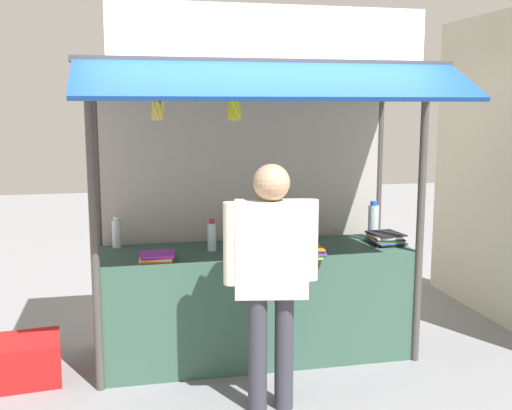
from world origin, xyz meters
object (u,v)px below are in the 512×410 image
(magazine_stack_back_left, at_px, (308,251))
(magazine_stack_front_left, at_px, (266,247))
(water_bottle_rear_center, at_px, (373,221))
(banana_bunch_inner_right, at_px, (158,109))
(water_bottle_right, at_px, (212,236))
(banana_bunch_rightmost, at_px, (234,108))
(plastic_crate, at_px, (29,360))
(magazine_stack_mid_left, at_px, (386,238))
(water_bottle_far_left, at_px, (297,227))
(magazine_stack_back_right, at_px, (157,256))
(water_bottle_left, at_px, (116,233))
(water_bottle_far_right, at_px, (277,226))
(vendor_person, at_px, (271,265))

(magazine_stack_back_left, relative_size, magazine_stack_front_left, 0.90)
(magazine_stack_back_left, bearing_deg, water_bottle_rear_center, 33.01)
(magazine_stack_front_left, xyz_separation_m, banana_bunch_inner_right, (-0.83, -0.40, 1.06))
(water_bottle_right, xyz_separation_m, banana_bunch_rightmost, (0.10, -0.48, 0.98))
(magazine_stack_front_left, bearing_deg, plastic_crate, -178.88)
(water_bottle_right, relative_size, magazine_stack_mid_left, 0.80)
(water_bottle_far_left, relative_size, banana_bunch_inner_right, 0.88)
(magazine_stack_back_right, relative_size, magazine_stack_front_left, 0.81)
(water_bottle_rear_center, bearing_deg, banana_bunch_rightmost, -153.94)
(magazine_stack_back_right, xyz_separation_m, banana_bunch_inner_right, (0.02, -0.29, 1.07))
(water_bottle_right, bearing_deg, magazine_stack_mid_left, -2.93)
(banana_bunch_inner_right, relative_size, banana_bunch_rightmost, 0.99)
(water_bottle_left, xyz_separation_m, magazine_stack_front_left, (1.13, -0.35, -0.09))
(banana_bunch_inner_right, bearing_deg, water_bottle_rear_center, 19.21)
(banana_bunch_rightmost, bearing_deg, magazine_stack_mid_left, 17.25)
(water_bottle_right, height_order, magazine_stack_front_left, water_bottle_right)
(magazine_stack_back_right, distance_m, magazine_stack_back_left, 1.13)
(water_bottle_far_right, xyz_separation_m, vendor_person, (-0.31, -1.07, -0.04))
(water_bottle_left, bearing_deg, banana_bunch_inner_right, -67.85)
(water_bottle_right, height_order, vendor_person, vendor_person)
(magazine_stack_back_right, bearing_deg, water_bottle_far_right, 19.35)
(water_bottle_right, distance_m, plastic_crate, 1.61)
(water_bottle_far_right, bearing_deg, banana_bunch_rightmost, -125.86)
(water_bottle_right, xyz_separation_m, magazine_stack_back_left, (0.68, -0.31, -0.08))
(water_bottle_left, xyz_separation_m, plastic_crate, (-0.65, -0.39, -0.84))
(water_bottle_rear_center, height_order, magazine_stack_front_left, water_bottle_rear_center)
(magazine_stack_front_left, bearing_deg, magazine_stack_back_right, -172.80)
(water_bottle_far_left, bearing_deg, magazine_stack_front_left, -140.66)
(water_bottle_right, bearing_deg, water_bottle_rear_center, 6.33)
(water_bottle_right, bearing_deg, banana_bunch_inner_right, -131.15)
(magazine_stack_mid_left, bearing_deg, water_bottle_right, 177.07)
(water_bottle_right, relative_size, magazine_stack_front_left, 0.73)
(magazine_stack_back_right, relative_size, banana_bunch_rightmost, 0.96)
(magazine_stack_back_left, bearing_deg, magazine_stack_front_left, 140.18)
(banana_bunch_inner_right, bearing_deg, water_bottle_far_left, 29.87)
(water_bottle_right, height_order, banana_bunch_inner_right, banana_bunch_inner_right)
(magazine_stack_mid_left, height_order, vendor_person, vendor_person)
(magazine_stack_back_left, height_order, banana_bunch_inner_right, banana_bunch_inner_right)
(water_bottle_far_right, xyz_separation_m, magazine_stack_back_left, (0.13, -0.47, -0.11))
(banana_bunch_inner_right, bearing_deg, water_bottle_far_right, 33.14)
(water_bottle_left, xyz_separation_m, magazine_stack_mid_left, (2.14, -0.34, -0.07))
(magazine_stack_mid_left, height_order, plastic_crate, magazine_stack_mid_left)
(vendor_person, bearing_deg, water_bottle_right, -64.20)
(water_bottle_right, relative_size, vendor_person, 0.15)
(water_bottle_left, xyz_separation_m, water_bottle_right, (0.72, -0.27, -0.00))
(water_bottle_far_left, distance_m, magazine_stack_front_left, 0.44)
(magazine_stack_back_right, relative_size, plastic_crate, 0.61)
(magazine_stack_mid_left, distance_m, plastic_crate, 2.89)
(magazine_stack_mid_left, relative_size, vendor_person, 0.19)
(water_bottle_right, distance_m, vendor_person, 0.94)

